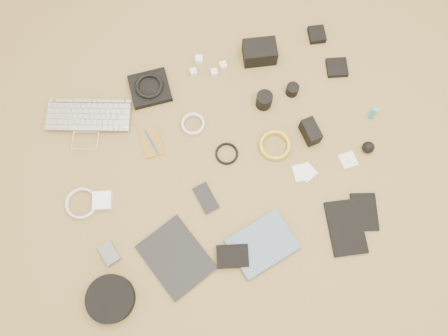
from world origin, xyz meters
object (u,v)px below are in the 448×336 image
object	(u,v)px
dslr_camera	(260,52)
tablet	(176,257)
laptop	(88,127)
paperback	(275,264)
headphone_case	(111,299)
phone	(206,198)

from	to	relation	value
dslr_camera	tablet	size ratio (longest dim) A/B	0.55
laptop	paperback	world-z (taller)	laptop
laptop	headphone_case	size ratio (longest dim) A/B	1.98
tablet	phone	distance (m)	0.27
laptop	dslr_camera	distance (m)	0.83
laptop	tablet	bearing A→B (deg)	-53.34
dslr_camera	tablet	xyz separation A→B (m)	(-0.64, -0.74, -0.04)
dslr_camera	tablet	distance (m)	0.98
tablet	headphone_case	size ratio (longest dim) A/B	1.48
tablet	headphone_case	distance (m)	0.29
dslr_camera	headphone_case	world-z (taller)	dslr_camera
phone	paperback	distance (m)	0.39
phone	tablet	bearing A→B (deg)	-143.82
tablet	headphone_case	xyz separation A→B (m)	(-0.28, -0.07, 0.02)
laptop	dslr_camera	xyz separation A→B (m)	(0.83, 0.08, 0.03)
headphone_case	paperback	world-z (taller)	headphone_case
phone	paperback	size ratio (longest dim) A/B	0.50
laptop	tablet	distance (m)	0.69
dslr_camera	phone	distance (m)	0.71
dslr_camera	phone	xyz separation A→B (m)	(-0.45, -0.55, -0.04)
paperback	phone	bearing A→B (deg)	14.66
headphone_case	paperback	size ratio (longest dim) A/B	0.74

